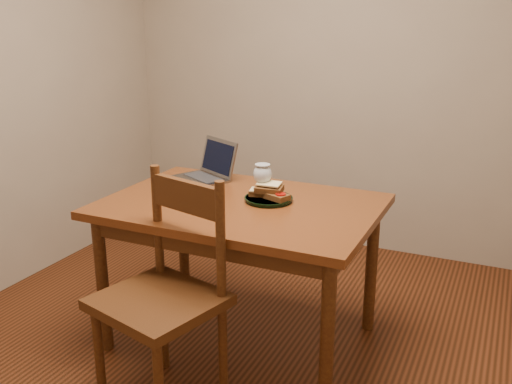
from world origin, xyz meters
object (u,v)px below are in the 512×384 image
at_px(plate, 269,199).
at_px(laptop, 208,169).
at_px(chair, 163,286).
at_px(milk_glass, 262,181).
at_px(table, 241,219).

height_order(plate, laptop, laptop).
height_order(chair, laptop, chair).
bearing_deg(plate, laptop, 153.34).
bearing_deg(chair, milk_glass, 92.46).
xyz_separation_m(chair, milk_glass, (0.15, 0.67, 0.29)).
bearing_deg(milk_glass, laptop, 153.64).
bearing_deg(plate, milk_glass, 150.48).
relative_size(chair, laptop, 1.49).
distance_m(table, plate, 0.17).
distance_m(table, laptop, 0.48).
relative_size(table, chair, 2.30).
bearing_deg(table, plate, 32.92).
relative_size(plate, milk_glass, 1.33).
height_order(table, laptop, laptop).
height_order(plate, milk_glass, milk_glass).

